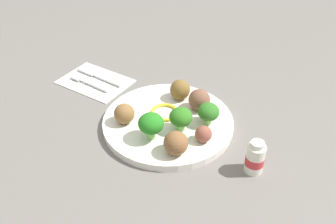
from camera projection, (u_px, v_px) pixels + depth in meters
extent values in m
plane|color=slate|center=(168.00, 125.00, 0.80)|extent=(4.00, 4.00, 0.00)
cylinder|color=white|center=(168.00, 122.00, 0.80)|extent=(0.28, 0.28, 0.02)
cylinder|color=#9ACD6E|center=(208.00, 121.00, 0.78)|extent=(0.01, 0.01, 0.01)
ellipsoid|color=#2F7024|center=(209.00, 112.00, 0.77)|extent=(0.05, 0.05, 0.04)
cylinder|color=#90CE68|center=(151.00, 134.00, 0.74)|extent=(0.02, 0.02, 0.02)
ellipsoid|color=#257B1F|center=(151.00, 123.00, 0.73)|extent=(0.05, 0.05, 0.04)
cylinder|color=#8CCA6F|center=(181.00, 127.00, 0.76)|extent=(0.02, 0.02, 0.02)
ellipsoid|color=#2F741F|center=(181.00, 117.00, 0.75)|extent=(0.05, 0.05, 0.04)
sphere|color=brown|center=(180.00, 90.00, 0.85)|extent=(0.05, 0.05, 0.05)
sphere|color=brown|center=(176.00, 143.00, 0.70)|extent=(0.05, 0.05, 0.05)
sphere|color=brown|center=(124.00, 114.00, 0.78)|extent=(0.04, 0.04, 0.04)
sphere|color=brown|center=(203.00, 134.00, 0.73)|extent=(0.03, 0.03, 0.03)
sphere|color=brown|center=(199.00, 100.00, 0.81)|extent=(0.05, 0.05, 0.05)
torus|color=yellow|center=(165.00, 112.00, 0.81)|extent=(0.09, 0.09, 0.01)
cube|color=white|center=(95.00, 81.00, 0.94)|extent=(0.18, 0.13, 0.01)
cube|color=silver|center=(94.00, 85.00, 0.92)|extent=(0.09, 0.02, 0.01)
cube|color=silver|center=(77.00, 77.00, 0.95)|extent=(0.03, 0.02, 0.01)
cube|color=silver|center=(108.00, 80.00, 0.94)|extent=(0.09, 0.01, 0.01)
cube|color=silver|center=(87.00, 71.00, 0.97)|extent=(0.06, 0.02, 0.01)
cylinder|color=white|center=(255.00, 159.00, 0.68)|extent=(0.03, 0.03, 0.06)
cylinder|color=red|center=(255.00, 160.00, 0.68)|extent=(0.04, 0.04, 0.02)
cylinder|color=silver|center=(258.00, 145.00, 0.66)|extent=(0.02, 0.02, 0.01)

